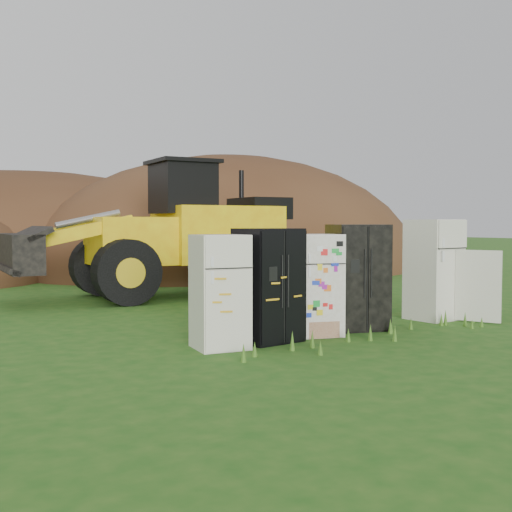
{
  "coord_description": "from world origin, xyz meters",
  "views": [
    {
      "loc": [
        -7.43,
        -7.66,
        1.81
      ],
      "look_at": [
        -0.4,
        2.0,
        1.18
      ],
      "focal_mm": 45.0,
      "sensor_mm": 36.0,
      "label": 1
    }
  ],
  "objects_px": {
    "fridge_black_side": "(268,285)",
    "wheel_loader": "(150,229)",
    "fridge_open_door": "(434,270)",
    "fridge_leftmost": "(220,292)",
    "fridge_sticker": "(316,285)",
    "fridge_dark_mid": "(358,277)"
  },
  "relations": [
    {
      "from": "fridge_leftmost",
      "to": "fridge_black_side",
      "type": "relative_size",
      "value": 0.95
    },
    {
      "from": "fridge_open_door",
      "to": "fridge_sticker",
      "type": "bearing_deg",
      "value": 179.11
    },
    {
      "from": "fridge_black_side",
      "to": "fridge_dark_mid",
      "type": "bearing_deg",
      "value": -2.06
    },
    {
      "from": "fridge_dark_mid",
      "to": "wheel_loader",
      "type": "relative_size",
      "value": 0.26
    },
    {
      "from": "fridge_leftmost",
      "to": "fridge_sticker",
      "type": "xyz_separation_m",
      "value": [
        1.83,
        -0.01,
        -0.01
      ]
    },
    {
      "from": "wheel_loader",
      "to": "fridge_open_door",
      "type": "bearing_deg",
      "value": -59.12
    },
    {
      "from": "wheel_loader",
      "to": "fridge_dark_mid",
      "type": "bearing_deg",
      "value": -75.65
    },
    {
      "from": "fridge_black_side",
      "to": "fridge_open_door",
      "type": "bearing_deg",
      "value": -2.65
    },
    {
      "from": "fridge_sticker",
      "to": "fridge_dark_mid",
      "type": "distance_m",
      "value": 0.95
    },
    {
      "from": "fridge_open_door",
      "to": "fridge_leftmost",
      "type": "bearing_deg",
      "value": 179.1
    },
    {
      "from": "fridge_black_side",
      "to": "fridge_dark_mid",
      "type": "height_order",
      "value": "fridge_dark_mid"
    },
    {
      "from": "fridge_open_door",
      "to": "wheel_loader",
      "type": "height_order",
      "value": "wheel_loader"
    },
    {
      "from": "fridge_leftmost",
      "to": "fridge_black_side",
      "type": "xyz_separation_m",
      "value": [
        0.88,
        0.01,
        0.04
      ]
    },
    {
      "from": "fridge_black_side",
      "to": "wheel_loader",
      "type": "distance_m",
      "value": 6.34
    },
    {
      "from": "fridge_black_side",
      "to": "fridge_sticker",
      "type": "relative_size",
      "value": 1.06
    },
    {
      "from": "fridge_black_side",
      "to": "wheel_loader",
      "type": "relative_size",
      "value": 0.25
    },
    {
      "from": "fridge_dark_mid",
      "to": "fridge_open_door",
      "type": "distance_m",
      "value": 1.95
    },
    {
      "from": "fridge_open_door",
      "to": "wheel_loader",
      "type": "bearing_deg",
      "value": 112.78
    },
    {
      "from": "fridge_dark_mid",
      "to": "wheel_loader",
      "type": "xyz_separation_m",
      "value": [
        -0.75,
        6.18,
        0.78
      ]
    },
    {
      "from": "fridge_black_side",
      "to": "fridge_open_door",
      "type": "height_order",
      "value": "fridge_open_door"
    },
    {
      "from": "fridge_leftmost",
      "to": "fridge_black_side",
      "type": "bearing_deg",
      "value": 12.76
    },
    {
      "from": "fridge_leftmost",
      "to": "fridge_open_door",
      "type": "bearing_deg",
      "value": 12.01
    }
  ]
}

